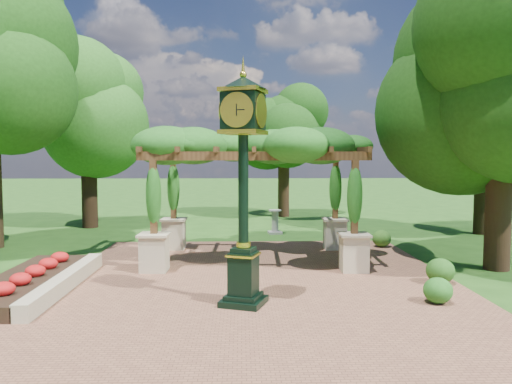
{
  "coord_description": "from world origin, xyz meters",
  "views": [
    {
      "loc": [
        -0.43,
        -11.3,
        3.2
      ],
      "look_at": [
        0.0,
        2.5,
        2.2
      ],
      "focal_mm": 35.0,
      "sensor_mm": 36.0,
      "label": 1
    }
  ],
  "objects": [
    {
      "name": "tree_west_far",
      "position": [
        -7.18,
        11.11,
        5.16
      ],
      "size": [
        4.53,
        4.53,
        7.51
      ],
      "color": "black",
      "rests_on": "ground"
    },
    {
      "name": "shrub_back",
      "position": [
        4.48,
        5.73,
        0.33
      ],
      "size": [
        0.68,
        0.68,
        0.58
      ],
      "primitive_type": "ellipsoid",
      "rotation": [
        0.0,
        0.0,
        0.06
      ],
      "color": "#31631C",
      "rests_on": "brick_plaza"
    },
    {
      "name": "pergola",
      "position": [
        -0.01,
        3.86,
        3.28
      ],
      "size": [
        6.48,
        4.19,
        4.0
      ],
      "rotation": [
        0.0,
        0.0,
        -0.03
      ],
      "color": "beige",
      "rests_on": "brick_plaza"
    },
    {
      "name": "pedestal_clock",
      "position": [
        -0.37,
        -0.87,
        2.93
      ],
      "size": [
        1.24,
        1.24,
        4.91
      ],
      "rotation": [
        0.0,
        0.0,
        -0.35
      ],
      "color": "black",
      "rests_on": "brick_plaza"
    },
    {
      "name": "shrub_front",
      "position": [
        3.81,
        -0.91,
        0.32
      ],
      "size": [
        0.63,
        0.63,
        0.56
      ],
      "primitive_type": "ellipsoid",
      "rotation": [
        0.0,
        0.0,
        0.01
      ],
      "color": "#22601B",
      "rests_on": "brick_plaza"
    },
    {
      "name": "border_wall",
      "position": [
        -4.6,
        0.5,
        0.2
      ],
      "size": [
        0.35,
        5.0,
        0.4
      ],
      "primitive_type": "cube",
      "color": "#C6B793",
      "rests_on": "ground"
    },
    {
      "name": "sundial",
      "position": [
        0.99,
        9.02,
        0.43
      ],
      "size": [
        0.6,
        0.6,
        0.99
      ],
      "rotation": [
        0.0,
        0.0,
        0.1
      ],
      "color": "#999991",
      "rests_on": "ground"
    },
    {
      "name": "tree_east_near",
      "position": [
        6.79,
        2.37,
        5.48
      ],
      "size": [
        5.18,
        5.18,
        7.97
      ],
      "color": "#352115",
      "rests_on": "ground"
    },
    {
      "name": "shrub_mid",
      "position": [
        4.53,
        0.75,
        0.35
      ],
      "size": [
        0.83,
        0.83,
        0.63
      ],
      "primitive_type": "ellipsoid",
      "rotation": [
        0.0,
        0.0,
        -0.21
      ],
      "color": "#215217",
      "rests_on": "brick_plaza"
    },
    {
      "name": "tree_east_far",
      "position": [
        9.47,
        8.71,
        5.91
      ],
      "size": [
        4.2,
        4.2,
        8.62
      ],
      "color": "black",
      "rests_on": "ground"
    },
    {
      "name": "ground",
      "position": [
        0.0,
        0.0,
        0.0
      ],
      "size": [
        120.0,
        120.0,
        0.0
      ],
      "primitive_type": "plane",
      "color": "#1E4714",
      "rests_on": "ground"
    },
    {
      "name": "brick_plaza",
      "position": [
        0.0,
        1.0,
        0.02
      ],
      "size": [
        10.0,
        12.0,
        0.04
      ],
      "primitive_type": "cube",
      "color": "brown",
      "rests_on": "ground"
    },
    {
      "name": "flower_bed",
      "position": [
        -5.5,
        0.5,
        0.18
      ],
      "size": [
        1.5,
        5.0,
        0.36
      ],
      "primitive_type": "cube",
      "color": "red",
      "rests_on": "ground"
    },
    {
      "name": "tree_north",
      "position": [
        1.85,
        14.91,
        4.84
      ],
      "size": [
        3.79,
        3.79,
        7.05
      ],
      "color": "#372316",
      "rests_on": "ground"
    }
  ]
}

